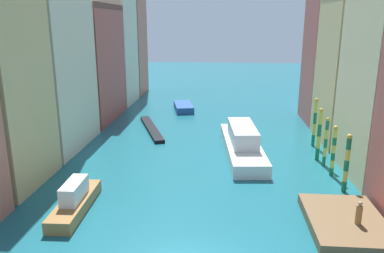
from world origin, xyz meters
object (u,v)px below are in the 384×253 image
Objects in this scene: mooring_pole_1 at (333,150)px; gondola_black at (151,128)px; waterfront_dock at (345,222)px; mooring_pole_0 at (347,163)px; mooring_pole_4 at (315,122)px; mooring_pole_2 at (326,141)px; motorboat_1 at (184,107)px; mooring_pole_3 at (319,134)px; vaporetto_white at (242,143)px; motorboat_0 at (75,200)px; person_on_dock at (359,213)px.

gondola_black is at bearing 144.77° from mooring_pole_1.
mooring_pole_1 is at bearing 80.83° from waterfront_dock.
mooring_pole_1 is at bearing 91.60° from mooring_pole_0.
mooring_pole_0 is 0.91× the size of mooring_pole_4.
motorboat_1 is at bearing 125.40° from mooring_pole_2.
motorboat_1 is at bearing 126.57° from mooring_pole_3.
motorboat_1 is (-14.50, 25.66, -1.82)m from mooring_pole_0.
vaporetto_white is at bearing 131.81° from mooring_pole_0.
vaporetto_white is 19.23m from motorboat_1.
mooring_pole_2 is 5.44m from mooring_pole_4.
mooring_pole_1 is 8.58m from vaporetto_white.
vaporetto_white reaches higher than waterfront_dock.
vaporetto_white is at bearing 47.20° from motorboat_0.
person_on_dock is 12.60m from mooring_pole_3.
motorboat_0 is (-17.12, 0.76, 0.38)m from waterfront_dock.
mooring_pole_0 is at bearing -88.40° from mooring_pole_1.
vaporetto_white reaches higher than motorboat_0.
gondola_black is 1.61× the size of motorboat_0.
mooring_pole_4 is at bearing 39.29° from motorboat_0.
person_on_dock is 0.14× the size of gondola_black.
motorboat_0 is at bearing -157.77° from mooring_pole_1.
gondola_black is at bearing 127.67° from waterfront_dock.
waterfront_dock is 4.50× the size of person_on_dock.
mooring_pole_2 is 20.95m from motorboat_0.
mooring_pole_2 is at bearing 91.21° from mooring_pole_0.
mooring_pole_1 is at bearing -35.23° from gondola_black.
motorboat_0 is at bearing -97.65° from motorboat_1.
person_on_dock is 26.52m from gondola_black.
mooring_pole_1 is at bearing -84.82° from mooring_pole_3.
person_on_dock is at bearing -66.08° from vaporetto_white.
gondola_black is at bearing 153.14° from mooring_pole_3.
mooring_pole_2 is at bearing -29.74° from gondola_black.
vaporetto_white is 2.02× the size of motorboat_0.
mooring_pole_2 is 1.32m from mooring_pole_3.
vaporetto_white reaches higher than gondola_black.
motorboat_0 is (-18.54, -4.45, -1.55)m from mooring_pole_0.
motorboat_0 is at bearing -140.71° from mooring_pole_4.
motorboat_1 reaches higher than gondola_black.
waterfront_dock is 1.45× the size of mooring_pole_0.
mooring_pole_4 is at bearing -13.97° from gondola_black.
person_on_dock is 15.10m from vaporetto_white.
waterfront_dock is at bearing -97.05° from mooring_pole_2.
mooring_pole_2 reaches higher than motorboat_1.
mooring_pole_2 is 24.90m from motorboat_1.
mooring_pole_4 is 0.80× the size of motorboat_1.
mooring_pole_4 reaches higher than gondola_black.
motorboat_1 is at bearing 112.69° from vaporetto_white.
motorboat_0 is (-11.46, -12.37, -0.32)m from vaporetto_white.
vaporetto_white is at bearing -158.05° from mooring_pole_4.
mooring_pole_0 is at bearing 13.48° from motorboat_0.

